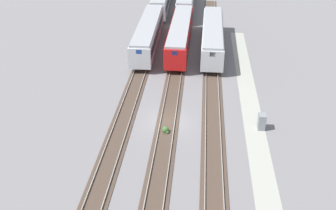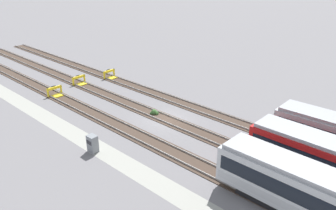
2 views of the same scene
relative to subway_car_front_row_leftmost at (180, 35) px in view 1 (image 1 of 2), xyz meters
name	(u,v)px [view 1 (image 1 of 2)]	position (x,y,z in m)	size (l,w,h in m)	color
ground_plane	(168,122)	(-19.58, -0.01, -2.04)	(400.00, 400.00, 0.00)	slate
service_walkway	(254,126)	(-19.58, -8.58, -2.04)	(54.00, 2.00, 0.01)	#9E9E93
rail_track_nearest	(213,124)	(-19.58, -4.52, -2.00)	(90.00, 2.23, 0.21)	#47382D
rail_track_near_inner	(168,122)	(-19.58, -0.01, -2.00)	(90.00, 2.24, 0.21)	#47382D
rail_track_middle	(123,120)	(-19.58, 4.50, -2.00)	(90.00, 2.23, 0.21)	#47382D
subway_car_front_row_leftmost	(180,35)	(0.00, 0.00, 0.00)	(18.03, 3.01, 3.70)	#B71414
subway_car_front_row_left_inner	(148,34)	(0.00, 4.54, 0.00)	(18.03, 3.04, 3.70)	#B7BABF
subway_car_front_row_right_inner	(212,36)	(0.00, -4.55, 0.00)	(18.03, 3.05, 3.70)	#B7BABF
electrical_cabinet	(262,122)	(-19.95, -9.20, -1.24)	(0.90, 0.73, 1.60)	gray
weed_clump	(166,130)	(-21.38, 0.03, -1.80)	(0.92, 0.70, 0.64)	#38602D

